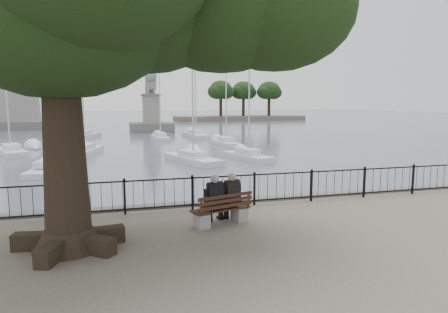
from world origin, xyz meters
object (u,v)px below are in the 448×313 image
object	(u,v)px
person_right	(229,199)
lion_monument	(151,116)
person_left	(212,202)
bench	(222,213)
lighthouse	(14,45)

from	to	relation	value
person_right	lion_monument	world-z (taller)	lion_monument
person_left	person_right	size ratio (longest dim) A/B	1.00
bench	lighthouse	xyz separation A→B (m)	(-17.48, 61.17, 11.95)
bench	lighthouse	size ratio (longest dim) A/B	0.05
bench	lighthouse	distance (m)	64.74
bench	lion_monument	xyz separation A→B (m)	(2.52, 49.11, 0.95)
person_right	lighthouse	xyz separation A→B (m)	(-17.74, 61.00, 11.62)
person_right	lion_monument	xyz separation A→B (m)	(2.26, 48.93, 0.61)
lion_monument	lighthouse	bearing A→B (deg)	148.89
lighthouse	lion_monument	xyz separation A→B (m)	(20.00, -12.07, -11.01)
lighthouse	lion_monument	distance (m)	25.82
bench	person_right	bearing A→B (deg)	33.99
bench	lion_monument	size ratio (longest dim) A/B	0.19
person_left	person_right	world-z (taller)	same
bench	lion_monument	world-z (taller)	lion_monument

